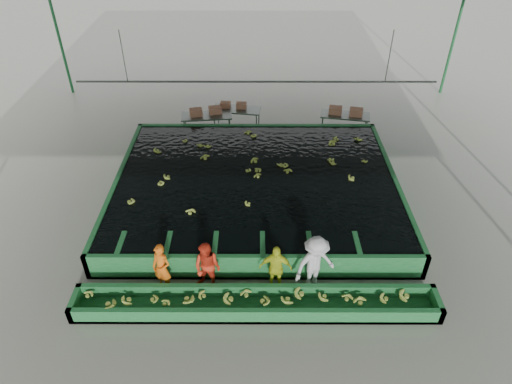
{
  "coord_description": "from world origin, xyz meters",
  "views": [
    {
      "loc": [
        0.03,
        -11.77,
        10.11
      ],
      "look_at": [
        0.0,
        0.5,
        1.0
      ],
      "focal_mm": 32.0,
      "sensor_mm": 36.0,
      "label": 1
    }
  ],
  "objects_px": {
    "packing_table_left": "(207,125)",
    "packing_table_mid": "(237,118)",
    "box_stack_mid": "(233,108)",
    "worker_b": "(207,267)",
    "flotation_tank": "(256,188)",
    "box_stack_left": "(206,114)",
    "packing_table_right": "(344,124)",
    "box_stack_right": "(345,114)",
    "worker_a": "(162,268)",
    "worker_d": "(315,264)",
    "sorting_trough": "(256,303)",
    "worker_c": "(275,268)"
  },
  "relations": [
    {
      "from": "packing_table_mid",
      "to": "box_stack_left",
      "type": "relative_size",
      "value": 1.54
    },
    {
      "from": "flotation_tank",
      "to": "worker_c",
      "type": "xyz_separation_m",
      "value": [
        0.55,
        -4.3,
        0.34
      ]
    },
    {
      "from": "worker_c",
      "to": "packing_table_left",
      "type": "height_order",
      "value": "worker_c"
    },
    {
      "from": "worker_a",
      "to": "packing_table_left",
      "type": "xyz_separation_m",
      "value": [
        0.47,
        8.94,
        -0.3
      ]
    },
    {
      "from": "sorting_trough",
      "to": "worker_d",
      "type": "bearing_deg",
      "value": 25.87
    },
    {
      "from": "packing_table_mid",
      "to": "packing_table_right",
      "type": "relative_size",
      "value": 1.0
    },
    {
      "from": "worker_c",
      "to": "sorting_trough",
      "type": "bearing_deg",
      "value": -121.21
    },
    {
      "from": "packing_table_left",
      "to": "packing_table_mid",
      "type": "distance_m",
      "value": 1.44
    },
    {
      "from": "box_stack_mid",
      "to": "box_stack_left",
      "type": "bearing_deg",
      "value": -149.86
    },
    {
      "from": "packing_table_mid",
      "to": "box_stack_right",
      "type": "height_order",
      "value": "box_stack_right"
    },
    {
      "from": "flotation_tank",
      "to": "packing_table_mid",
      "type": "bearing_deg",
      "value": 99.48
    },
    {
      "from": "sorting_trough",
      "to": "worker_a",
      "type": "xyz_separation_m",
      "value": [
        -2.64,
        0.8,
        0.55
      ]
    },
    {
      "from": "packing_table_left",
      "to": "box_stack_left",
      "type": "bearing_deg",
      "value": 120.91
    },
    {
      "from": "box_stack_left",
      "to": "box_stack_right",
      "type": "xyz_separation_m",
      "value": [
        6.1,
        0.05,
        -0.03
      ]
    },
    {
      "from": "sorting_trough",
      "to": "box_stack_mid",
      "type": "distance_m",
      "value": 10.56
    },
    {
      "from": "packing_table_left",
      "to": "box_stack_mid",
      "type": "distance_m",
      "value": 1.44
    },
    {
      "from": "box_stack_left",
      "to": "box_stack_mid",
      "type": "relative_size",
      "value": 1.18
    },
    {
      "from": "flotation_tank",
      "to": "box_stack_mid",
      "type": "distance_m",
      "value": 5.51
    },
    {
      "from": "flotation_tank",
      "to": "worker_a",
      "type": "relative_size",
      "value": 6.29
    },
    {
      "from": "worker_a",
      "to": "box_stack_right",
      "type": "xyz_separation_m",
      "value": [
        6.53,
        9.05,
        0.17
      ]
    },
    {
      "from": "packing_table_mid",
      "to": "box_stack_mid",
      "type": "distance_m",
      "value": 0.51
    },
    {
      "from": "flotation_tank",
      "to": "worker_d",
      "type": "distance_m",
      "value": 4.63
    },
    {
      "from": "flotation_tank",
      "to": "packing_table_mid",
      "type": "distance_m",
      "value": 5.37
    },
    {
      "from": "flotation_tank",
      "to": "box_stack_left",
      "type": "xyz_separation_m",
      "value": [
        -2.2,
        4.7,
        0.54
      ]
    },
    {
      "from": "worker_d",
      "to": "box_stack_mid",
      "type": "height_order",
      "value": "worker_d"
    },
    {
      "from": "packing_table_right",
      "to": "worker_a",
      "type": "bearing_deg",
      "value": -125.84
    },
    {
      "from": "flotation_tank",
      "to": "worker_b",
      "type": "bearing_deg",
      "value": -107.45
    },
    {
      "from": "box_stack_mid",
      "to": "box_stack_right",
      "type": "height_order",
      "value": "box_stack_right"
    },
    {
      "from": "worker_a",
      "to": "worker_b",
      "type": "distance_m",
      "value": 1.28
    },
    {
      "from": "packing_table_mid",
      "to": "worker_a",
      "type": "bearing_deg",
      "value": -100.33
    },
    {
      "from": "packing_table_left",
      "to": "packing_table_right",
      "type": "bearing_deg",
      "value": 0.93
    },
    {
      "from": "packing_table_mid",
      "to": "box_stack_right",
      "type": "bearing_deg",
      "value": -6.49
    },
    {
      "from": "flotation_tank",
      "to": "worker_a",
      "type": "distance_m",
      "value": 5.06
    },
    {
      "from": "worker_b",
      "to": "worker_c",
      "type": "distance_m",
      "value": 1.9
    },
    {
      "from": "sorting_trough",
      "to": "box_stack_mid",
      "type": "xyz_separation_m",
      "value": [
        -1.03,
        10.49,
        0.72
      ]
    },
    {
      "from": "sorting_trough",
      "to": "worker_b",
      "type": "height_order",
      "value": "worker_b"
    },
    {
      "from": "worker_b",
      "to": "packing_table_mid",
      "type": "relative_size",
      "value": 0.77
    },
    {
      "from": "worker_b",
      "to": "packing_table_right",
      "type": "distance_m",
      "value": 10.45
    },
    {
      "from": "packing_table_right",
      "to": "box_stack_right",
      "type": "bearing_deg",
      "value": 72.24
    },
    {
      "from": "worker_b",
      "to": "packing_table_mid",
      "type": "height_order",
      "value": "worker_b"
    },
    {
      "from": "worker_d",
      "to": "box_stack_mid",
      "type": "distance_m",
      "value": 10.05
    },
    {
      "from": "flotation_tank",
      "to": "packing_table_left",
      "type": "height_order",
      "value": "packing_table_left"
    },
    {
      "from": "flotation_tank",
      "to": "packing_table_mid",
      "type": "height_order",
      "value": "packing_table_mid"
    },
    {
      "from": "worker_a",
      "to": "box_stack_mid",
      "type": "relative_size",
      "value": 1.36
    },
    {
      "from": "worker_a",
      "to": "worker_b",
      "type": "relative_size",
      "value": 0.97
    },
    {
      "from": "sorting_trough",
      "to": "box_stack_mid",
      "type": "height_order",
      "value": "box_stack_mid"
    },
    {
      "from": "packing_table_right",
      "to": "box_stack_right",
      "type": "distance_m",
      "value": 0.48
    },
    {
      "from": "worker_b",
      "to": "box_stack_right",
      "type": "bearing_deg",
      "value": 80.57
    },
    {
      "from": "sorting_trough",
      "to": "worker_b",
      "type": "relative_size",
      "value": 6.08
    },
    {
      "from": "packing_table_mid",
      "to": "box_stack_mid",
      "type": "xyz_separation_m",
      "value": [
        -0.14,
        0.09,
        0.48
      ]
    }
  ]
}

